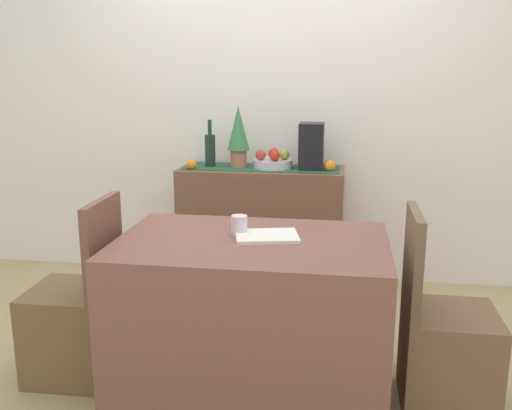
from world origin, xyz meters
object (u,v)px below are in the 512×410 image
dining_table (252,316)px  open_book (267,236)px  wine_bottle (210,150)px  coffee_maker (311,146)px  sideboard_console (261,228)px  fruit_bowl (273,164)px  coffee_cup (239,225)px  chair_by_corner (445,351)px  potted_plant (238,134)px  chair_near_window (76,324)px

dining_table → open_book: 0.39m
wine_bottle → coffee_maker: 0.69m
wine_bottle → dining_table: 1.55m
sideboard_console → fruit_bowl: bearing=0.0°
sideboard_console → coffee_cup: (0.08, -1.27, 0.37)m
chair_by_corner → potted_plant: bearing=131.3°
fruit_bowl → coffee_maker: coffee_maker is taller
dining_table → chair_by_corner: bearing=0.0°
dining_table → chair_by_corner: (0.87, 0.00, -0.10)m
fruit_bowl → dining_table: fruit_bowl is taller
sideboard_console → potted_plant: potted_plant is taller
coffee_maker → dining_table: 1.49m
open_book → chair_by_corner: size_ratio=0.31×
wine_bottle → chair_near_window: bearing=-105.3°
open_book → chair_near_window: (-0.94, -0.04, -0.48)m
sideboard_console → chair_near_window: size_ratio=1.23×
coffee_cup → wine_bottle: bearing=108.9°
sideboard_console → coffee_maker: bearing=0.0°
dining_table → coffee_cup: coffee_cup is taller
coffee_maker → fruit_bowl: bearing=180.0°
fruit_bowl → open_book: fruit_bowl is taller
open_book → coffee_cup: (-0.13, 0.04, 0.04)m
fruit_bowl → open_book: size_ratio=0.93×
potted_plant → coffee_cup: bearing=-79.4°
coffee_maker → open_book: coffee_maker is taller
dining_table → open_book: (0.06, 0.04, 0.38)m
chair_near_window → open_book: bearing=2.3°
sideboard_console → coffee_maker: (0.33, 0.00, 0.57)m
chair_near_window → sideboard_console: bearing=61.8°
sideboard_console → wine_bottle: 0.64m
potted_plant → sideboard_console: bearing=0.0°
dining_table → potted_plant: bearing=102.9°
open_book → wine_bottle: bearing=100.9°
coffee_cup → open_book: bearing=-16.9°
open_book → chair_near_window: 1.06m
dining_table → chair_by_corner: chair_by_corner is taller
potted_plant → coffee_cup: size_ratio=4.63×
coffee_maker → open_book: bearing=-95.1°
coffee_maker → chair_near_window: bearing=-128.1°
coffee_cup → chair_by_corner: (0.94, -0.08, -0.52)m
chair_near_window → chair_by_corner: size_ratio=1.00×
fruit_bowl → coffee_maker: 0.28m
chair_by_corner → dining_table: bearing=-180.0°
coffee_maker → chair_by_corner: bearing=-62.8°
potted_plant → open_book: 1.40m
open_book → fruit_bowl: bearing=83.3°
wine_bottle → dining_table: size_ratio=0.26×
dining_table → wine_bottle: bearing=110.5°
fruit_bowl → chair_near_window: chair_near_window is taller
chair_near_window → chair_by_corner: same height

